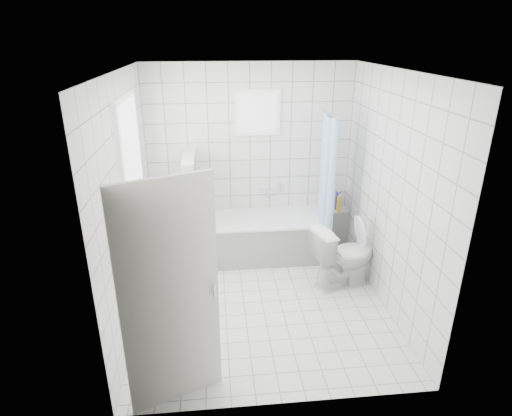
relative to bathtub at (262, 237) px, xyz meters
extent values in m
plane|color=white|center=(-0.13, -1.12, -0.29)|extent=(3.00, 3.00, 0.00)
plane|color=white|center=(-0.13, -1.12, 2.31)|extent=(3.00, 3.00, 0.00)
cube|color=white|center=(-0.13, 0.38, 1.01)|extent=(2.80, 0.02, 2.60)
cube|color=white|center=(-0.13, -2.62, 1.01)|extent=(2.80, 0.02, 2.60)
cube|color=white|center=(-1.53, -1.12, 1.01)|extent=(0.02, 3.00, 2.60)
cube|color=white|center=(1.27, -1.12, 1.01)|extent=(0.02, 3.00, 2.60)
cube|color=white|center=(-1.49, -0.82, 1.31)|extent=(0.01, 0.90, 1.40)
cube|color=white|center=(-0.03, 0.33, 1.66)|extent=(0.50, 0.01, 0.50)
cube|color=white|center=(-1.44, -0.82, 0.57)|extent=(0.18, 1.02, 0.08)
cube|color=silver|center=(-1.01, -2.45, 0.71)|extent=(0.75, 0.35, 2.00)
cube|color=white|center=(0.00, 0.00, -0.02)|extent=(1.74, 0.75, 0.55)
cube|color=white|center=(0.00, 0.00, 0.27)|extent=(1.76, 0.77, 0.03)
cube|color=white|center=(-0.94, -0.05, 0.46)|extent=(0.15, 0.85, 1.50)
cube|color=white|center=(1.07, 0.25, -0.02)|extent=(0.40, 0.24, 0.55)
imported|color=white|center=(0.90, -0.85, 0.11)|extent=(0.88, 0.65, 0.80)
cylinder|color=silver|center=(0.82, -0.02, 1.71)|extent=(0.02, 0.80, 0.02)
cube|color=silver|center=(0.10, 0.33, 0.56)|extent=(0.18, 0.06, 0.06)
imported|color=#E271DD|center=(-1.43, -0.57, 0.70)|extent=(0.11, 0.11, 0.18)
imported|color=#BCBDC2|center=(-1.43, -0.69, 0.76)|extent=(0.16, 0.16, 0.30)
imported|color=silver|center=(-1.43, -0.87, 0.69)|extent=(0.16, 0.16, 0.17)
imported|color=#F05D8C|center=(-1.43, -1.16, 0.76)|extent=(0.15, 0.15, 0.31)
imported|color=#38FFF1|center=(-1.43, -1.01, 0.70)|extent=(0.10, 0.10, 0.17)
cylinder|color=yellow|center=(1.12, 0.17, 0.38)|extent=(0.06, 0.06, 0.24)
cylinder|color=red|center=(1.04, 0.28, 0.38)|extent=(0.06, 0.06, 0.24)
cylinder|color=#2119CD|center=(1.13, 0.27, 0.39)|extent=(0.06, 0.06, 0.27)
camera|label=1|loc=(-0.63, -5.33, 2.63)|focal=30.00mm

